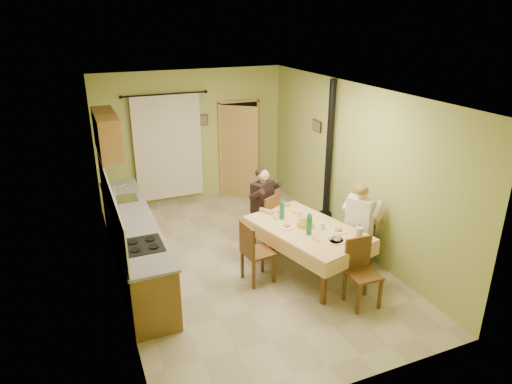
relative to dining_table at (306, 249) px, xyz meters
name	(u,v)px	position (x,y,z in m)	size (l,w,h in m)	color
floor	(245,260)	(-0.79, 0.68, -0.38)	(4.00, 6.00, 0.01)	tan
room_shell	(243,156)	(-0.79, 0.68, 1.44)	(4.04, 6.04, 2.82)	#A9B65D
kitchen_run	(134,243)	(-2.50, 1.07, 0.10)	(0.64, 3.64, 1.56)	brown
upper_cabinets	(107,134)	(-2.61, 2.38, 1.57)	(0.35, 1.40, 0.70)	brown
curtain	(168,147)	(-1.34, 3.58, 0.88)	(1.70, 0.07, 2.22)	black
doorway	(239,149)	(0.22, 3.53, 0.67)	(0.96, 0.55, 2.15)	black
dining_table	(306,249)	(0.00, 0.00, 0.00)	(1.58, 2.12, 0.76)	#E8BE7A
tableware	(313,226)	(0.04, -0.09, 0.45)	(0.92, 1.52, 0.33)	white
chair_far	(264,230)	(-0.26, 1.05, -0.09)	(0.57, 0.57, 0.98)	brown
chair_near	(362,286)	(0.28, -1.10, -0.09)	(0.42, 0.42, 0.97)	brown
chair_right	(358,249)	(0.86, -0.16, -0.09)	(0.53, 0.53, 0.95)	brown
chair_left	(257,264)	(-0.83, 0.03, -0.09)	(0.47, 0.47, 0.98)	brown
man_far	(264,199)	(-0.27, 1.06, 0.50)	(0.65, 0.62, 1.39)	black
man_right	(361,216)	(0.85, -0.17, 0.50)	(0.63, 0.65, 1.39)	silver
stove_flue	(328,177)	(1.11, 1.28, 0.65)	(0.24, 0.24, 2.80)	black
picture_back	(203,120)	(-0.54, 3.65, 1.37)	(0.19, 0.03, 0.23)	black
picture_right	(317,126)	(1.18, 1.88, 1.47)	(0.03, 0.31, 0.21)	brown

